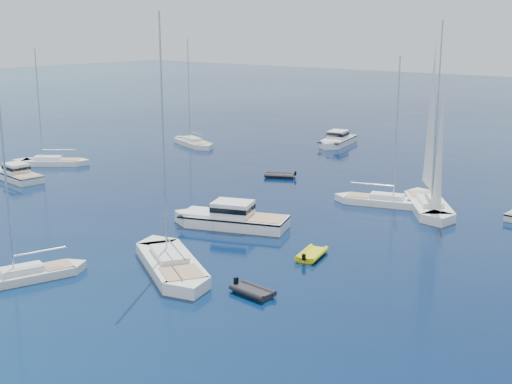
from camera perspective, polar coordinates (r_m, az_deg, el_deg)
motor_cruiser_centre at (r=57.25m, az=-2.12°, el=-2.86°), size 10.92×6.76×2.75m
motor_cruiser_far_l at (r=78.80m, az=-19.16°, el=1.00°), size 8.94×3.67×2.28m
motor_cruiser_horizon at (r=96.26m, az=6.71°, el=3.87°), size 5.02×10.09×2.54m
sailboat_fore at (r=48.15m, az=-18.29°, el=-6.84°), size 4.64×8.65×12.33m
sailboat_mid_r at (r=47.75m, az=-6.99°, el=-6.39°), size 12.02×8.85×17.79m
sailboat_mid_l at (r=85.65m, az=-16.52°, el=2.16°), size 9.08×7.85×14.07m
sailboat_centre at (r=65.20m, az=10.39°, el=-1.01°), size 9.89×5.27×14.09m
sailboat_sails_r at (r=64.09m, az=14.01°, el=-1.46°), size 9.40×11.29×17.27m
sailboat_far_l at (r=95.70m, az=-5.21°, el=3.85°), size 10.39×6.01×14.86m
tender_yellow at (r=50.05m, az=4.61°, el=-5.38°), size 2.58×3.59×0.95m
tender_grey_near at (r=43.27m, az=-0.29°, el=-8.46°), size 3.09×1.96×0.95m
tender_grey_far at (r=75.47m, az=1.98°, el=1.22°), size 3.92×3.28×0.95m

